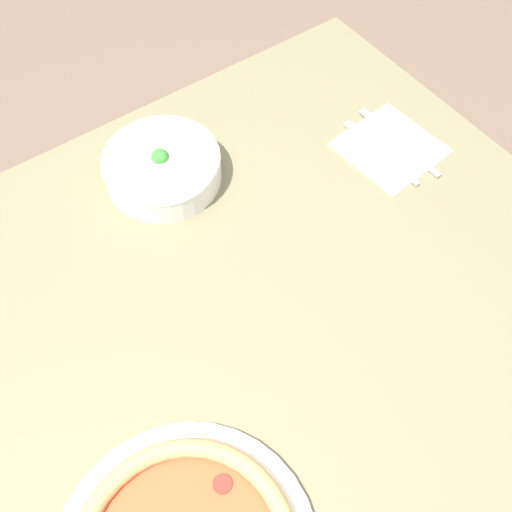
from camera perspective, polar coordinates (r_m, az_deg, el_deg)
The scene contains 6 objects.
ground_plane at distance 1.62m, azimuth -2.39°, elevation -18.57°, with size 8.00×8.00×0.00m, color brown.
dining_table at distance 0.99m, azimuth -3.75°, elevation -9.39°, with size 1.32×1.00×0.75m.
bowl at distance 1.06m, azimuth -9.39°, elevation 8.84°, with size 0.21×0.21×0.07m.
napkin at distance 1.15m, azimuth 13.27°, elevation 10.51°, with size 0.19×0.19×0.00m.
fork at distance 1.13m, azimuth 12.43°, elevation 10.07°, with size 0.02×0.20×0.00m.
knife at distance 1.15m, azimuth 14.41°, elevation 10.75°, with size 0.02×0.22×0.01m.
Camera 1 is at (-0.17, -0.35, 1.57)m, focal length 40.00 mm.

